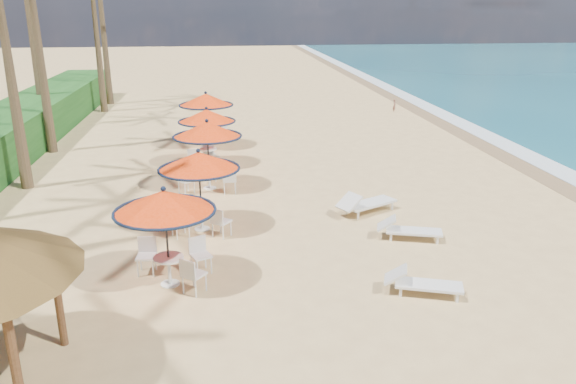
# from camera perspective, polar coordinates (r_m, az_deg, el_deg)

# --- Properties ---
(ground) EXTENTS (160.00, 160.00, 0.00)m
(ground) POSITION_cam_1_polar(r_m,az_deg,el_deg) (14.42, 10.56, -8.01)
(ground) COLOR tan
(ground) RESTS_ON ground
(foam_strip) EXTENTS (1.20, 140.00, 0.04)m
(foam_strip) POSITION_cam_1_polar(r_m,az_deg,el_deg) (26.77, 23.42, 3.25)
(foam_strip) COLOR white
(foam_strip) RESTS_ON ground
(wetsand_band) EXTENTS (1.40, 140.00, 0.02)m
(wetsand_band) POSITION_cam_1_polar(r_m,az_deg,el_deg) (26.33, 21.72, 3.23)
(wetsand_band) COLOR olive
(wetsand_band) RESTS_ON ground
(station_0) EXTENTS (2.37, 2.37, 2.47)m
(station_0) POSITION_cam_1_polar(r_m,az_deg,el_deg) (13.21, -12.19, -2.11)
(station_0) COLOR black
(station_0) RESTS_ON ground
(station_1) EXTENTS (2.38, 2.38, 2.48)m
(station_1) POSITION_cam_1_polar(r_m,az_deg,el_deg) (16.27, -9.03, 2.32)
(station_1) COLOR black
(station_1) RESTS_ON ground
(station_2) EXTENTS (2.45, 2.54, 2.56)m
(station_2) POSITION_cam_1_polar(r_m,az_deg,el_deg) (20.11, -8.18, 5.44)
(station_2) COLOR black
(station_2) RESTS_ON ground
(station_3) EXTENTS (2.35, 2.40, 2.45)m
(station_3) POSITION_cam_1_polar(r_m,az_deg,el_deg) (23.19, -8.32, 6.97)
(station_3) COLOR black
(station_3) RESTS_ON ground
(station_4) EXTENTS (2.50, 2.50, 2.61)m
(station_4) POSITION_cam_1_polar(r_m,az_deg,el_deg) (26.35, -8.21, 8.80)
(station_4) COLOR black
(station_4) RESTS_ON ground
(lounger_near) EXTENTS (1.86, 1.10, 0.64)m
(lounger_near) POSITION_cam_1_polar(r_m,az_deg,el_deg) (13.41, 13.33, -8.93)
(lounger_near) COLOR white
(lounger_near) RESTS_ON ground
(lounger_mid) EXTENTS (1.90, 1.06, 0.65)m
(lounger_mid) POSITION_cam_1_polar(r_m,az_deg,el_deg) (16.31, 12.02, -3.71)
(lounger_mid) COLOR white
(lounger_mid) RESTS_ON ground
(lounger_far) EXTENTS (2.16, 1.56, 0.75)m
(lounger_far) POSITION_cam_1_polar(r_m,az_deg,el_deg) (18.05, 7.83, -1.11)
(lounger_far) COLOR white
(lounger_far) RESTS_ON ground
(person) EXTENTS (0.27, 0.34, 0.82)m
(person) POSITION_cam_1_polar(r_m,az_deg,el_deg) (35.81, 10.76, 8.67)
(person) COLOR brown
(person) RESTS_ON ground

